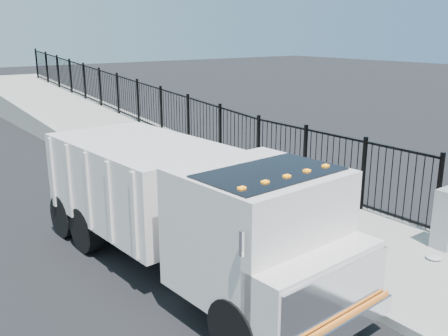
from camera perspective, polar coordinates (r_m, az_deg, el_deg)
ground at (r=10.72m, az=3.24°, el=-9.17°), size 120.00×120.00×0.00m
sidewalk at (r=10.79m, az=18.27°, el=-9.45°), size 3.55×12.00×0.12m
curb at (r=9.40m, az=11.27°, el=-12.65°), size 0.30×12.00×0.16m
ramp at (r=25.31m, az=-16.70°, el=4.65°), size 3.95×24.06×3.19m
iron_fence at (r=22.08m, az=-9.74°, el=5.96°), size 0.10×28.00×1.80m
truck at (r=9.15m, az=-4.23°, el=-4.13°), size 2.80×7.41×2.49m
worker at (r=10.67m, az=7.52°, el=-3.69°), size 0.62×0.74×1.73m
utility_cabinet at (r=11.23m, az=24.23°, el=-5.29°), size 0.55×0.40×1.25m
debris at (r=10.78m, az=22.85°, el=-9.36°), size 0.32×0.32×0.08m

